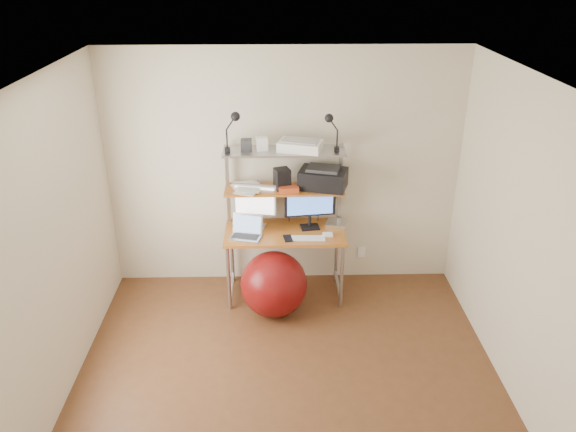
{
  "coord_description": "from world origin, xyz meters",
  "views": [
    {
      "loc": [
        -0.1,
        -3.58,
        3.28
      ],
      "look_at": [
        0.03,
        1.15,
        1.04
      ],
      "focal_mm": 35.0,
      "sensor_mm": 36.0,
      "label": 1
    }
  ],
  "objects_px": {
    "laptop": "(247,232)",
    "monitor_silver": "(255,203)",
    "printer": "(323,178)",
    "monitor_black": "(310,204)",
    "exercise_ball": "(274,284)"
  },
  "relations": [
    {
      "from": "laptop",
      "to": "monitor_silver",
      "type": "bearing_deg",
      "value": 83.87
    },
    {
      "from": "monitor_silver",
      "to": "printer",
      "type": "height_order",
      "value": "printer"
    },
    {
      "from": "monitor_silver",
      "to": "printer",
      "type": "bearing_deg",
      "value": 12.31
    },
    {
      "from": "monitor_black",
      "to": "exercise_ball",
      "type": "distance_m",
      "value": 0.88
    },
    {
      "from": "monitor_silver",
      "to": "printer",
      "type": "xyz_separation_m",
      "value": [
        0.68,
        0.02,
        0.25
      ]
    },
    {
      "from": "exercise_ball",
      "to": "printer",
      "type": "bearing_deg",
      "value": 43.63
    },
    {
      "from": "laptop",
      "to": "exercise_ball",
      "type": "distance_m",
      "value": 0.58
    },
    {
      "from": "laptop",
      "to": "exercise_ball",
      "type": "xyz_separation_m",
      "value": [
        0.26,
        -0.24,
        -0.46
      ]
    },
    {
      "from": "monitor_silver",
      "to": "exercise_ball",
      "type": "xyz_separation_m",
      "value": [
        0.18,
        -0.46,
        -0.67
      ]
    },
    {
      "from": "monitor_silver",
      "to": "monitor_black",
      "type": "relative_size",
      "value": 0.95
    },
    {
      "from": "laptop",
      "to": "monitor_black",
      "type": "bearing_deg",
      "value": 30.05
    },
    {
      "from": "laptop",
      "to": "exercise_ball",
      "type": "height_order",
      "value": "laptop"
    },
    {
      "from": "monitor_silver",
      "to": "exercise_ball",
      "type": "relative_size",
      "value": 0.75
    },
    {
      "from": "monitor_silver",
      "to": "exercise_ball",
      "type": "distance_m",
      "value": 0.84
    },
    {
      "from": "monitor_black",
      "to": "printer",
      "type": "height_order",
      "value": "printer"
    }
  ]
}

